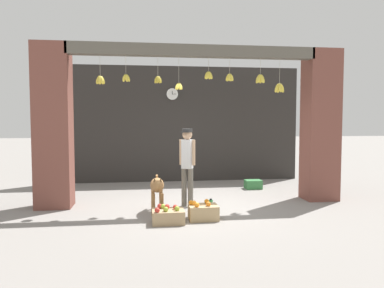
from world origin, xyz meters
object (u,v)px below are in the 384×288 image
fruit_crate_oranges (203,212)px  produce_box_green (253,184)px  dog (157,187)px  fruit_crate_apples (168,216)px  wall_clock (172,94)px  water_bottle (211,206)px  shopkeeper (187,161)px

fruit_crate_oranges → produce_box_green: 3.30m
dog → fruit_crate_oranges: dog is taller
fruit_crate_apples → wall_clock: 4.96m
produce_box_green → wall_clock: size_ratio=1.19×
fruit_crate_apples → produce_box_green: (2.40, 2.92, -0.02)m
produce_box_green → wall_clock: bearing=144.5°
fruit_crate_oranges → water_bottle: size_ratio=1.97×
fruit_crate_oranges → fruit_crate_apples: size_ratio=0.94×
shopkeeper → water_bottle: (0.39, -0.53, -0.81)m
dog → shopkeeper: shopkeeper is taller
fruit_crate_apples → produce_box_green: 3.78m
fruit_crate_oranges → produce_box_green: size_ratio=1.25×
dog → wall_clock: bearing=171.8°
produce_box_green → shopkeeper: bearing=-137.9°
fruit_crate_oranges → wall_clock: bearing=92.8°
produce_box_green → water_bottle: bearing=-124.1°
shopkeeper → wall_clock: size_ratio=4.60×
shopkeeper → wall_clock: wall_clock is taller
shopkeeper → fruit_crate_oranges: size_ratio=3.11×
water_bottle → fruit_crate_oranges: bearing=-114.7°
dog → wall_clock: 4.16m
fruit_crate_apples → water_bottle: bearing=37.0°
fruit_crate_apples → fruit_crate_oranges: bearing=12.5°
dog → wall_clock: (0.58, 3.60, 2.01)m
fruit_crate_apples → shopkeeper: bearing=68.0°
shopkeeper → water_bottle: size_ratio=6.11×
dog → shopkeeper: 0.89m
fruit_crate_apples → produce_box_green: bearing=50.6°
water_bottle → dog: bearing=176.0°
water_bottle → produce_box_green: bearing=55.9°
fruit_crate_apples → wall_clock: wall_clock is taller
shopkeeper → produce_box_green: bearing=-109.1°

